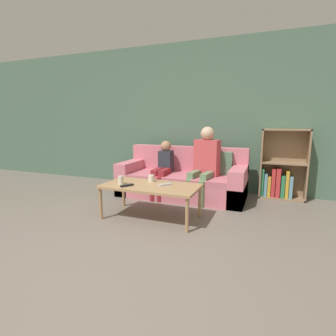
% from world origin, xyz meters
% --- Properties ---
extents(ground_plane, '(22.00, 22.00, 0.00)m').
position_xyz_m(ground_plane, '(0.00, 0.00, 0.00)').
color(ground_plane, '#70665B').
extents(wall_back, '(12.00, 0.06, 2.60)m').
position_xyz_m(wall_back, '(0.00, 2.88, 1.30)').
color(wall_back, '#4C6B56').
rests_on(wall_back, ground_plane).
extents(couch, '(2.05, 0.84, 0.80)m').
position_xyz_m(couch, '(-0.04, 2.26, 0.27)').
color(couch, '#D1707F').
rests_on(couch, ground_plane).
extents(bookshelf, '(0.69, 0.28, 1.11)m').
position_xyz_m(bookshelf, '(1.46, 2.73, 0.43)').
color(bookshelf, '#8E7051').
rests_on(bookshelf, ground_plane).
extents(coffee_table, '(1.22, 0.63, 0.43)m').
position_xyz_m(coffee_table, '(-0.10, 1.15, 0.40)').
color(coffee_table, '#A87F56').
rests_on(coffee_table, ground_plane).
extents(person_adult, '(0.42, 0.64, 1.15)m').
position_xyz_m(person_adult, '(0.35, 2.19, 0.65)').
color(person_adult, '#66845B').
rests_on(person_adult, ground_plane).
extents(person_child, '(0.23, 0.60, 0.91)m').
position_xyz_m(person_child, '(-0.34, 2.13, 0.51)').
color(person_child, maroon).
rests_on(person_child, ground_plane).
extents(cup_near, '(0.08, 0.08, 0.09)m').
position_xyz_m(cup_near, '(-0.18, 1.33, 0.48)').
color(cup_near, silver).
rests_on(cup_near, coffee_table).
extents(cup_far, '(0.07, 0.07, 0.11)m').
position_xyz_m(cup_far, '(-0.48, 1.05, 0.49)').
color(cup_far, silver).
rests_on(cup_far, coffee_table).
extents(tv_remote_0, '(0.13, 0.17, 0.02)m').
position_xyz_m(tv_remote_0, '(-0.35, 0.98, 0.44)').
color(tv_remote_0, black).
rests_on(tv_remote_0, coffee_table).
extents(tv_remote_1, '(0.14, 0.16, 0.02)m').
position_xyz_m(tv_remote_1, '(0.08, 1.19, 0.44)').
color(tv_remote_1, '#B7B7BC').
rests_on(tv_remote_1, coffee_table).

